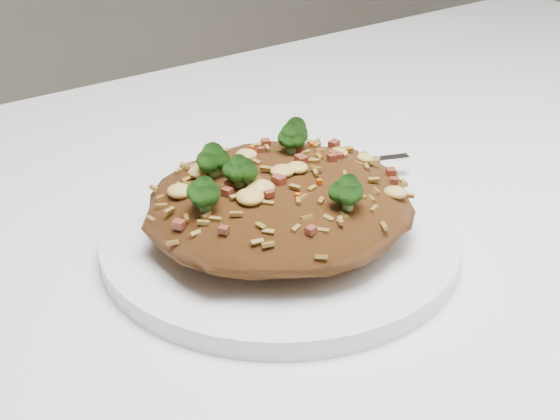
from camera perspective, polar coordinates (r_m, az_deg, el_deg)
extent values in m
cube|color=white|center=(0.59, 9.96, -2.20)|extent=(1.20, 0.80, 0.04)
cylinder|color=olive|center=(1.33, 15.11, -2.67)|extent=(0.06, 0.06, 0.71)
cylinder|color=white|center=(0.53, 0.00, -2.07)|extent=(0.24, 0.24, 0.01)
ellipsoid|color=brown|center=(0.52, 0.00, 0.53)|extent=(0.18, 0.17, 0.04)
ellipsoid|color=#103A07|center=(0.49, -3.03, 3.01)|extent=(0.02, 0.02, 0.02)
ellipsoid|color=#103A07|center=(0.51, -4.92, 3.77)|extent=(0.02, 0.02, 0.02)
ellipsoid|color=#103A07|center=(0.54, 0.87, 5.34)|extent=(0.02, 0.02, 0.02)
ellipsoid|color=#103A07|center=(0.55, 1.18, 5.73)|extent=(0.02, 0.02, 0.02)
ellipsoid|color=#103A07|center=(0.48, 5.02, 1.42)|extent=(0.02, 0.02, 0.02)
ellipsoid|color=#103A07|center=(0.47, -5.54, 1.31)|extent=(0.02, 0.02, 0.02)
cube|color=silver|center=(0.62, 6.47, 3.58)|extent=(0.09, 0.04, 0.00)
cube|color=silver|center=(0.60, -2.29, 2.58)|extent=(0.04, 0.03, 0.00)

